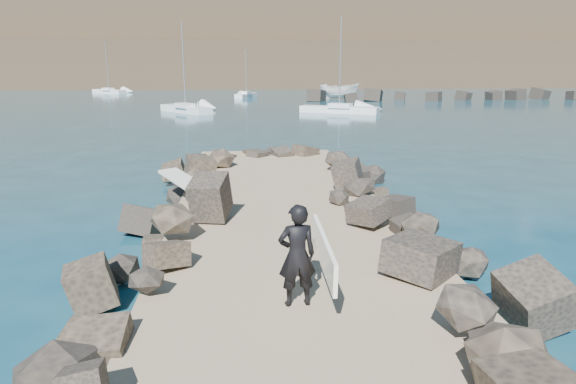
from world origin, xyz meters
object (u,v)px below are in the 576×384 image
object	(u,v)px
surfer_with_board	(301,255)
sailboat_b	(246,95)
surfboard_resting	(191,189)
boat_imported	(339,91)

from	to	relation	value
surfer_with_board	sailboat_b	distance (m)	68.51
surfboard_resting	boat_imported	world-z (taller)	boat_imported
sailboat_b	surfboard_resting	bearing A→B (deg)	-92.20
surfboard_resting	surfer_with_board	distance (m)	7.26
surfboard_resting	boat_imported	distance (m)	59.62
sailboat_b	surfer_with_board	bearing A→B (deg)	-89.94
surfer_with_board	sailboat_b	world-z (taller)	sailboat_b
surfboard_resting	boat_imported	xyz separation A→B (m)	(15.35, 57.61, 0.07)
surfboard_resting	sailboat_b	distance (m)	61.73
surfboard_resting	surfer_with_board	world-z (taller)	surfer_with_board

